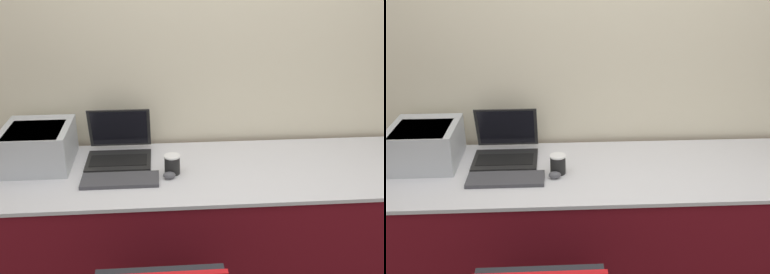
# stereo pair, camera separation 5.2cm
# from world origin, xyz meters

# --- Properties ---
(wall_back) EXTENTS (8.00, 0.05, 2.60)m
(wall_back) POSITION_xyz_m (0.00, 0.79, 1.30)
(wall_back) COLOR beige
(wall_back) RESTS_ON ground_plane
(table) EXTENTS (2.59, 0.73, 0.79)m
(table) POSITION_xyz_m (0.00, 0.36, 0.40)
(table) COLOR maroon
(table) RESTS_ON ground_plane
(printer) EXTENTS (0.36, 0.38, 0.22)m
(printer) POSITION_xyz_m (-1.02, 0.49, 0.91)
(printer) COLOR #B2B7BC
(printer) RESTS_ON table
(laptop_left) EXTENTS (0.36, 0.33, 0.27)m
(laptop_left) POSITION_xyz_m (-0.58, 0.54, 0.85)
(laptop_left) COLOR black
(laptop_left) RESTS_ON table
(external_keyboard) EXTENTS (0.40, 0.15, 0.02)m
(external_keyboard) POSITION_xyz_m (-0.56, 0.25, 0.80)
(external_keyboard) COLOR #3D3D42
(external_keyboard) RESTS_ON table
(coffee_cup) EXTENTS (0.09, 0.09, 0.11)m
(coffee_cup) POSITION_xyz_m (-0.29, 0.33, 0.84)
(coffee_cup) COLOR black
(coffee_cup) RESTS_ON table
(mouse) EXTENTS (0.07, 0.05, 0.04)m
(mouse) POSITION_xyz_m (-0.30, 0.27, 0.81)
(mouse) COLOR #4C4C51
(mouse) RESTS_ON table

